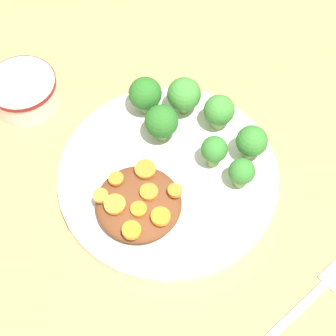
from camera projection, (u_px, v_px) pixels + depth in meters
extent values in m
plane|color=tan|center=(168.00, 180.00, 0.74)|extent=(4.00, 4.00, 0.00)
cylinder|color=white|center=(168.00, 177.00, 0.74)|extent=(0.29, 0.29, 0.02)
torus|color=white|center=(168.00, 174.00, 0.73)|extent=(0.29, 0.29, 0.01)
cylinder|color=white|center=(24.00, 91.00, 0.79)|extent=(0.09, 0.09, 0.04)
cylinder|color=maroon|center=(21.00, 83.00, 0.78)|extent=(0.10, 0.10, 0.01)
cylinder|color=white|center=(22.00, 86.00, 0.78)|extent=(0.08, 0.08, 0.01)
ellipsoid|color=brown|center=(139.00, 204.00, 0.69)|extent=(0.11, 0.11, 0.03)
cylinder|color=#7FA85B|center=(146.00, 104.00, 0.77)|extent=(0.02, 0.02, 0.02)
sphere|color=#286B23|center=(145.00, 93.00, 0.75)|extent=(0.05, 0.05, 0.05)
cylinder|color=#7FA85B|center=(218.00, 120.00, 0.76)|extent=(0.02, 0.02, 0.02)
sphere|color=#3D8433|center=(219.00, 110.00, 0.74)|extent=(0.04, 0.04, 0.04)
cylinder|color=#759E51|center=(213.00, 158.00, 0.73)|extent=(0.02, 0.02, 0.02)
sphere|color=#337A2D|center=(214.00, 149.00, 0.71)|extent=(0.03, 0.03, 0.03)
cylinder|color=#759E51|center=(184.00, 105.00, 0.77)|extent=(0.01, 0.01, 0.02)
sphere|color=#3D8433|center=(184.00, 94.00, 0.75)|extent=(0.05, 0.05, 0.05)
cylinder|color=#7FA85B|center=(162.00, 132.00, 0.75)|extent=(0.02, 0.02, 0.02)
sphere|color=#286B23|center=(161.00, 121.00, 0.73)|extent=(0.04, 0.04, 0.04)
cylinder|color=#759E51|center=(240.00, 179.00, 0.71)|extent=(0.02, 0.02, 0.02)
sphere|color=#337A2D|center=(242.00, 171.00, 0.70)|extent=(0.03, 0.03, 0.03)
cylinder|color=#7FA85B|center=(250.00, 151.00, 0.74)|extent=(0.02, 0.02, 0.02)
sphere|color=#337A2D|center=(252.00, 141.00, 0.72)|extent=(0.04, 0.04, 0.04)
cylinder|color=orange|center=(145.00, 169.00, 0.70)|extent=(0.03, 0.03, 0.01)
cylinder|color=orange|center=(117.00, 206.00, 0.67)|extent=(0.03, 0.03, 0.01)
cylinder|color=orange|center=(149.00, 192.00, 0.68)|extent=(0.02, 0.02, 0.01)
cylinder|color=orange|center=(101.00, 196.00, 0.68)|extent=(0.02, 0.02, 0.00)
cylinder|color=orange|center=(116.00, 179.00, 0.69)|extent=(0.02, 0.02, 0.01)
cylinder|color=orange|center=(132.00, 230.00, 0.66)|extent=(0.02, 0.02, 0.01)
cylinder|color=orange|center=(139.00, 209.00, 0.67)|extent=(0.02, 0.02, 0.01)
cylinder|color=orange|center=(161.00, 216.00, 0.66)|extent=(0.02, 0.02, 0.01)
cylinder|color=orange|center=(175.00, 191.00, 0.68)|extent=(0.02, 0.02, 0.01)
cube|color=#B8B8B8|center=(291.00, 317.00, 0.65)|extent=(0.01, 0.12, 0.01)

